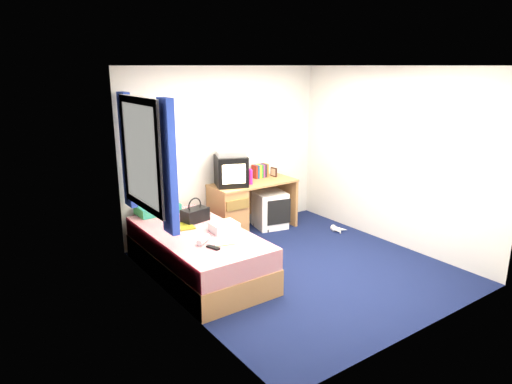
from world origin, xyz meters
TOP-DOWN VIEW (x-y plane):
  - ground at (0.00, 0.00)m, footprint 3.40×3.40m
  - room_shell at (0.00, 0.00)m, footprint 3.40×3.40m
  - bed at (-1.10, 0.57)m, footprint 1.01×2.00m
  - pillow at (-1.19, 1.47)m, footprint 0.53×0.34m
  - desk at (0.02, 1.44)m, footprint 1.30×0.55m
  - storage_cube at (0.59, 1.40)m, footprint 0.53×0.53m
  - crt_tv at (-0.08, 1.44)m, footprint 0.54×0.52m
  - vcr at (-0.07, 1.44)m, footprint 0.47×0.41m
  - book_row at (0.55, 1.60)m, footprint 0.24×0.13m
  - picture_frame at (0.75, 1.53)m, footprint 0.04×0.12m
  - pink_water_bottle at (0.19, 1.34)m, footprint 0.07×0.07m
  - aerosol_can at (0.15, 1.45)m, footprint 0.05×0.05m
  - handbag at (-0.95, 0.90)m, footprint 0.36×0.25m
  - towel at (-0.83, 0.40)m, footprint 0.32×0.27m
  - magazine at (-1.15, 0.80)m, footprint 0.26×0.31m
  - water_bottle at (-1.21, 0.21)m, footprint 0.20×0.17m
  - colour_swatch_fan at (-1.05, 0.03)m, footprint 0.23×0.11m
  - remote_control at (-1.20, 0.02)m, footprint 0.10×0.17m
  - window_assembly at (-1.55, 0.90)m, footprint 0.11×1.42m
  - white_heels at (1.28, 0.62)m, footprint 0.24×0.24m

SIDE VIEW (x-z plane):
  - ground at x=0.00m, z-range 0.00..0.00m
  - white_heels at x=1.28m, z-range -0.01..0.09m
  - bed at x=-1.10m, z-range 0.00..0.54m
  - storage_cube at x=0.59m, z-range 0.00..0.55m
  - desk at x=0.02m, z-range 0.03..0.78m
  - colour_swatch_fan at x=-1.05m, z-range 0.54..0.55m
  - magazine at x=-1.15m, z-range 0.54..0.55m
  - remote_control at x=-1.20m, z-range 0.54..0.56m
  - water_bottle at x=-1.21m, z-range 0.54..0.61m
  - towel at x=-0.83m, z-range 0.54..0.64m
  - pillow at x=-1.19m, z-range 0.54..0.66m
  - handbag at x=-0.95m, z-range 0.48..0.78m
  - picture_frame at x=0.75m, z-range 0.75..0.89m
  - aerosol_can at x=0.15m, z-range 0.75..0.91m
  - book_row at x=0.55m, z-range 0.75..0.95m
  - pink_water_bottle at x=0.19m, z-range 0.75..0.95m
  - crt_tv at x=-0.08m, z-range 0.75..1.18m
  - vcr at x=-0.07m, z-range 1.18..1.25m
  - window_assembly at x=-1.55m, z-range 0.72..2.12m
  - room_shell at x=0.00m, z-range -0.25..3.15m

